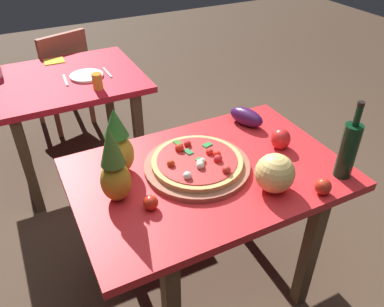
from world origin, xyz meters
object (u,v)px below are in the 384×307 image
at_px(pineapple_left, 114,168).
at_px(eggplant, 246,117).
at_px(fork_utensil, 65,80).
at_px(pizza, 197,161).
at_px(napkin_folded, 54,61).
at_px(bell_pepper, 281,139).
at_px(knife_utensil, 107,72).
at_px(dinner_plate, 87,76).
at_px(melon, 275,173).
at_px(tomato_near_board, 323,186).
at_px(pineapple_right, 118,144).
at_px(display_table, 208,187).
at_px(background_table, 67,92).
at_px(pizza_board, 197,166).
at_px(drinking_glass_juice, 97,81).
at_px(wine_bottle, 348,149).
at_px(tomato_by_bottle, 151,203).
at_px(dining_chair, 62,75).

xyz_separation_m(pineapple_left, eggplant, (0.79, 0.26, -0.11)).
bearing_deg(eggplant, fork_utensil, 126.73).
distance_m(pizza, napkin_folded, 1.64).
bearing_deg(bell_pepper, knife_utensil, 111.32).
distance_m(eggplant, napkin_folded, 1.56).
height_order(dinner_plate, fork_utensil, dinner_plate).
distance_m(bell_pepper, eggplant, 0.26).
relative_size(melon, tomato_near_board, 2.37).
height_order(pineapple_right, eggplant, pineapple_right).
height_order(display_table, bell_pepper, bell_pepper).
xyz_separation_m(background_table, dinner_plate, (0.14, -0.06, 0.11)).
xyz_separation_m(melon, tomato_near_board, (0.16, -0.11, -0.05)).
xyz_separation_m(melon, eggplant, (0.19, 0.50, -0.04)).
bearing_deg(display_table, pizza_board, 136.18).
height_order(pineapple_right, knife_utensil, pineapple_right).
relative_size(pineapple_left, dinner_plate, 1.57).
bearing_deg(pizza_board, napkin_folded, 101.84).
xyz_separation_m(pizza, dinner_plate, (-0.19, 1.23, -0.03)).
height_order(pizza_board, drinking_glass_juice, drinking_glass_juice).
distance_m(melon, knife_utensil, 1.52).
bearing_deg(display_table, bell_pepper, 1.18).
relative_size(bell_pepper, fork_utensil, 0.57).
distance_m(display_table, melon, 0.34).
relative_size(pizza_board, tomato_near_board, 6.81).
relative_size(display_table, wine_bottle, 3.37).
xyz_separation_m(display_table, dinner_plate, (-0.23, 1.26, 0.10)).
bearing_deg(napkin_folded, drinking_glass_juice, -74.68).
height_order(pizza_board, tomato_by_bottle, tomato_by_bottle).
xyz_separation_m(dining_chair, fork_utensil, (-0.07, -0.70, 0.25)).
height_order(wine_bottle, fork_utensil, wine_bottle).
bearing_deg(display_table, tomato_by_bottle, -160.57).
relative_size(bell_pepper, tomato_near_board, 1.48).
relative_size(bell_pepper, knife_utensil, 0.57).
bearing_deg(tomato_near_board, bell_pepper, 81.29).
xyz_separation_m(tomato_near_board, fork_utensil, (-0.72, 1.61, -0.03)).
height_order(pizza_board, fork_utensil, pizza_board).
bearing_deg(dinner_plate, fork_utensil, 180.00).
distance_m(pizza_board, fork_utensil, 1.27).
relative_size(display_table, dinner_plate, 5.48).
relative_size(melon, fork_utensil, 0.92).
bearing_deg(pineapple_right, dining_chair, 88.29).
bearing_deg(fork_utensil, pizza_board, -71.12).
distance_m(display_table, pizza, 0.14).
height_order(pineapple_right, tomato_near_board, pineapple_right).
relative_size(background_table, dining_chair, 1.17).
bearing_deg(background_table, pineapple_left, -92.17).
xyz_separation_m(display_table, knife_utensil, (-0.09, 1.26, 0.10)).
distance_m(melon, fork_utensil, 1.59).
relative_size(background_table, pizza, 2.44).
distance_m(display_table, tomato_near_board, 0.50).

